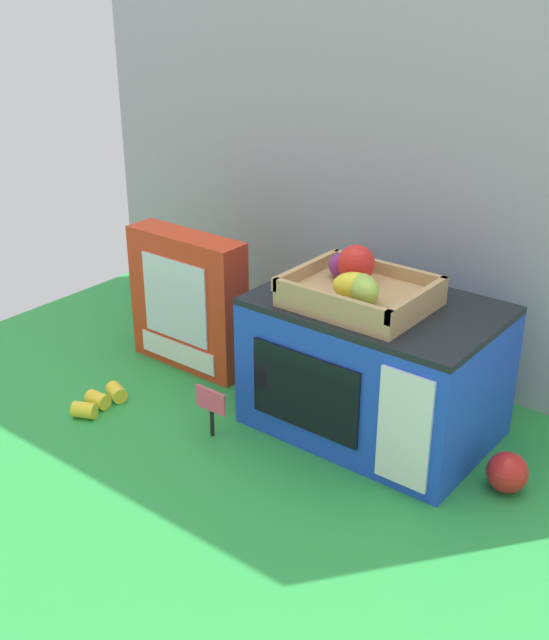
{
  "coord_description": "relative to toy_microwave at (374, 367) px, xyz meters",
  "views": [
    {
      "loc": [
        0.8,
        -1.11,
        0.82
      ],
      "look_at": [
        -0.09,
        0.03,
        0.17
      ],
      "focal_mm": 44.55,
      "sensor_mm": 36.0,
      "label": 1
    }
  ],
  "objects": [
    {
      "name": "ground_plane",
      "position": [
        -0.14,
        -0.04,
        -0.13
      ],
      "size": [
        1.7,
        1.7,
        0.0
      ],
      "primitive_type": "plane",
      "color": "green",
      "rests_on": "ground"
    },
    {
      "name": "display_back_panel",
      "position": [
        -0.14,
        0.27,
        0.26
      ],
      "size": [
        1.61,
        0.03,
        0.78
      ],
      "primitive_type": "cube",
      "color": "#A0A3A8",
      "rests_on": "ground"
    },
    {
      "name": "toy_microwave",
      "position": [
        0.0,
        0.0,
        0.0
      ],
      "size": [
        0.44,
        0.3,
        0.26
      ],
      "color": "blue",
      "rests_on": "ground"
    },
    {
      "name": "food_groups_crate",
      "position": [
        -0.02,
        -0.03,
        0.16
      ],
      "size": [
        0.24,
        0.2,
        0.1
      ],
      "color": "tan",
      "rests_on": "toy_microwave"
    },
    {
      "name": "cookie_set_box",
      "position": [
        -0.46,
        -0.02,
        0.02
      ],
      "size": [
        0.28,
        0.08,
        0.3
      ],
      "color": "red",
      "rests_on": "ground"
    },
    {
      "name": "price_sign",
      "position": [
        -0.22,
        -0.21,
        -0.06
      ],
      "size": [
        0.07,
        0.01,
        0.1
      ],
      "color": "black",
      "rests_on": "ground"
    },
    {
      "name": "loose_toy_banana",
      "position": [
        -0.47,
        -0.28,
        -0.11
      ],
      "size": [
        0.06,
        0.13,
        0.03
      ],
      "color": "yellow",
      "rests_on": "ground"
    },
    {
      "name": "loose_toy_apple",
      "position": [
        0.29,
        -0.03,
        -0.1
      ],
      "size": [
        0.07,
        0.07,
        0.07
      ],
      "primitive_type": "sphere",
      "color": "red",
      "rests_on": "ground"
    }
  ]
}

